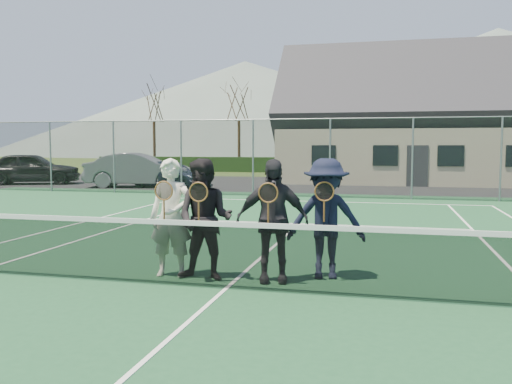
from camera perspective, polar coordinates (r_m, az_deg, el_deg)
ground at (r=27.23m, az=9.19°, el=0.68°), size 220.00×220.00×0.00m
court_surface at (r=7.66m, az=-3.17°, el=-10.24°), size 30.00×30.00×0.02m
tarmac_carpark at (r=27.83m, az=0.95°, el=0.84°), size 40.00×12.00×0.01m
hedge_row at (r=39.15m, az=10.62°, el=2.76°), size 40.00×1.20×1.10m
hill_west at (r=105.85m, az=-1.14°, el=8.78°), size 110.00×110.00×18.00m
hill_centre at (r=104.00m, az=23.95°, el=9.53°), size 120.00×120.00×22.00m
car_a at (r=30.09m, az=-22.56°, el=2.32°), size 5.15×3.61×1.63m
car_b at (r=26.33m, az=-12.22°, el=2.27°), size 5.22×2.74×1.64m
car_c at (r=25.83m, az=-9.04°, el=1.83°), size 4.58×2.82×1.24m
court_markings at (r=7.65m, az=-3.17°, el=-10.13°), size 11.03×23.83×0.01m
tennis_net at (r=7.54m, az=-3.19°, el=-6.35°), size 11.68×0.08×1.10m
perimeter_fence at (r=20.68m, az=7.79°, el=3.58°), size 30.07×0.07×3.02m
clubhouse at (r=31.18m, az=17.32°, el=8.39°), size 15.60×8.20×7.70m
tree_a at (r=44.15m, az=-10.73°, el=9.81°), size 3.20×3.20×7.77m
tree_b at (r=41.76m, az=-1.81°, el=10.18°), size 3.20×3.20×7.77m
tree_c at (r=40.24m, az=13.71°, el=10.24°), size 3.20×3.20×7.77m
player_a at (r=8.32m, az=-8.91°, el=-2.65°), size 0.71×0.54×1.80m
player_b at (r=8.05m, az=-5.39°, el=-2.89°), size 0.89×0.70×1.80m
player_c at (r=7.88m, az=1.71°, el=-3.02°), size 1.12×0.66×1.80m
player_d at (r=8.16m, az=7.39°, el=-2.79°), size 1.24×0.81×1.80m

